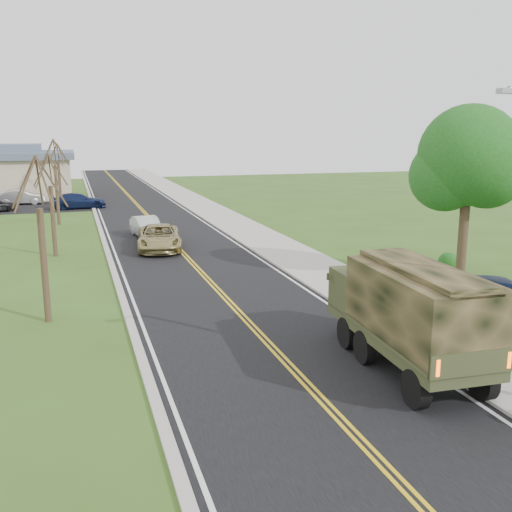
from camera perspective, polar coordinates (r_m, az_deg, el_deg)
name	(u,v)px	position (r m, az deg, el deg)	size (l,w,h in m)	color
ground	(339,419)	(14.57, 8.32, -15.85)	(160.00, 160.00, 0.00)	#364D19
road	(143,211)	(52.26, -11.26, 4.47)	(8.00, 120.00, 0.01)	black
curb_right	(188,208)	(52.88, -6.78, 4.77)	(0.30, 120.00, 0.12)	#9E998E
sidewalk_right	(207,208)	(53.24, -4.93, 4.85)	(3.20, 120.00, 0.10)	#9E998E
curb_left	(95,212)	(51.96, -15.82, 4.25)	(0.30, 120.00, 0.10)	#9E998E
leafy_tree	(469,163)	(27.33, 20.49, 8.66)	(4.83, 4.50, 8.10)	#38281C
bare_tree_a	(43,252)	(21.93, -20.53, 0.39)	(1.93, 2.26, 6.08)	#38281C
bare_tree_b	(52,213)	(33.79, -19.68, 4.10)	(1.83, 2.14, 5.73)	#38281C
bare_tree_c	(57,188)	(45.69, -19.31, 6.44)	(2.04, 2.39, 6.42)	#38281C
bare_tree_d	(59,179)	(57.66, -19.06, 7.29)	(1.88, 2.20, 5.91)	#38281C
military_truck	(409,309)	(17.05, 15.08, -5.11)	(2.62, 6.67, 3.27)	black
suv_champagne	(159,238)	(34.35, -9.67, 1.83)	(2.46, 5.33, 1.48)	#9E9159
sedan_silver	(147,227)	(38.68, -10.87, 2.86)	(1.45, 4.16, 1.37)	silver
pickup_navy	(501,298)	(23.41, 23.27, -3.85)	(2.10, 5.18, 1.50)	black
lot_car_silver	(21,197)	(60.12, -22.46, 5.46)	(1.54, 4.41, 1.45)	#A8A7AB
lot_car_navy	(78,201)	(55.10, -17.34, 5.29)	(2.00, 4.92, 1.43)	#101B3E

